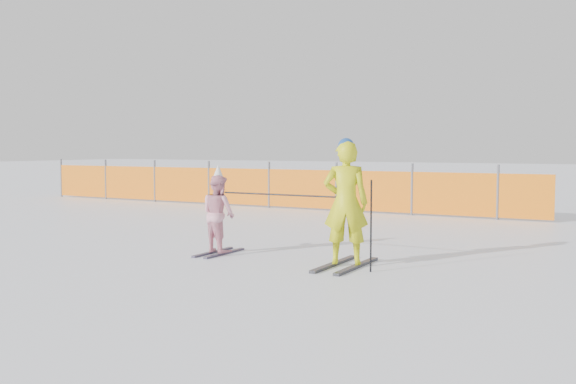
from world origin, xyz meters
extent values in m
plane|color=white|center=(0.00, 0.00, 0.00)|extent=(120.00, 120.00, 0.00)
cube|color=black|center=(0.72, 0.53, 0.02)|extent=(0.09, 1.37, 0.04)
cube|color=black|center=(1.06, 0.53, 0.02)|extent=(0.09, 1.37, 0.04)
imported|color=yellow|center=(0.89, 0.53, 0.88)|extent=(0.72, 0.59, 1.68)
sphere|color=navy|center=(0.89, 0.53, 1.65)|extent=(0.22, 0.22, 0.22)
cube|color=black|center=(-1.37, 0.56, 0.01)|extent=(0.09, 1.01, 0.03)
cube|color=black|center=(-1.15, 0.56, 0.01)|extent=(0.09, 1.01, 0.03)
imported|color=pink|center=(-1.26, 0.56, 0.62)|extent=(0.70, 0.62, 1.19)
cone|color=white|center=(-1.26, 0.56, 1.26)|extent=(0.19, 0.19, 0.24)
cylinder|color=black|center=(1.34, 0.33, 0.61)|extent=(0.02, 0.02, 1.22)
cylinder|color=black|center=(-0.18, 0.55, 0.95)|extent=(1.89, 0.05, 0.02)
cylinder|color=#595960|center=(-12.42, 7.42, 0.62)|extent=(0.06, 0.06, 1.25)
cylinder|color=#595960|center=(-10.42, 7.42, 0.62)|extent=(0.06, 0.06, 1.25)
cylinder|color=#595960|center=(-8.42, 7.42, 0.62)|extent=(0.06, 0.06, 1.25)
cylinder|color=#595960|center=(-6.42, 7.42, 0.62)|extent=(0.06, 0.06, 1.25)
cylinder|color=#595960|center=(-4.42, 7.42, 0.62)|extent=(0.06, 0.06, 1.25)
cylinder|color=#595960|center=(-2.42, 7.42, 0.62)|extent=(0.06, 0.06, 1.25)
cylinder|color=#595960|center=(-0.42, 7.42, 0.62)|extent=(0.06, 0.06, 1.25)
cylinder|color=#595960|center=(1.58, 7.42, 0.62)|extent=(0.06, 0.06, 1.25)
cube|color=orange|center=(-4.82, 7.42, 0.55)|extent=(15.20, 0.03, 1.00)
camera|label=1|loc=(4.42, -7.49, 1.64)|focal=40.00mm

